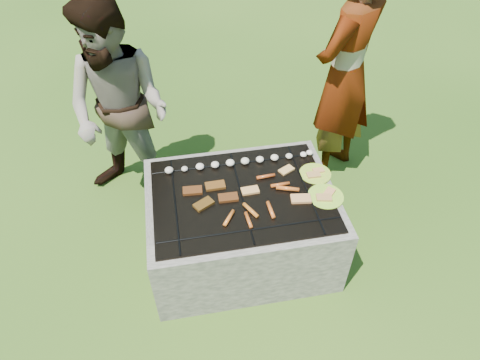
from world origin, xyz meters
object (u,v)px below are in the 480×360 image
object	(u,v)px
fire_pit	(241,226)
bystander	(120,111)
plate_far	(315,174)
plate_near	(326,196)
cook	(345,75)

from	to	relation	value
fire_pit	bystander	distance (m)	1.25
plate_far	plate_near	world-z (taller)	plate_near
fire_pit	plate_far	world-z (taller)	plate_far
fire_pit	cook	xyz separation A→B (m)	(0.99, 0.81, 0.68)
cook	plate_near	bearing A→B (deg)	27.52
plate_far	cook	bearing A→B (deg)	58.69
fire_pit	plate_far	size ratio (longest dim) A/B	5.18
fire_pit	plate_far	xyz separation A→B (m)	(0.56, 0.11, 0.33)
cook	bystander	xyz separation A→B (m)	(-1.77, -0.01, -0.11)
plate_far	cook	xyz separation A→B (m)	(0.43, 0.70, 0.36)
plate_near	cook	distance (m)	1.09
fire_pit	plate_far	distance (m)	0.66
fire_pit	bystander	world-z (taller)	bystander
fire_pit	bystander	size ratio (longest dim) A/B	0.76
fire_pit	plate_near	bearing A→B (deg)	-12.29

